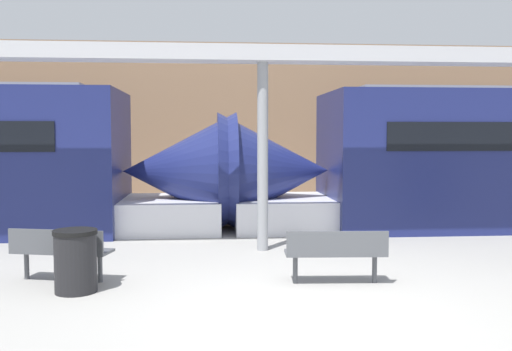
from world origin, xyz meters
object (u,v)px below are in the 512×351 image
(trash_bin, at_px, (76,261))
(support_column_near, at_px, (263,157))
(bench_far, at_px, (60,249))
(bench_near, at_px, (336,251))

(trash_bin, xyz_separation_m, support_column_near, (2.78, 2.60, 1.29))
(bench_far, bearing_deg, support_column_near, 46.90)
(bench_near, xyz_separation_m, trash_bin, (-3.59, -0.11, -0.05))
(bench_far, distance_m, trash_bin, 0.67)
(bench_far, bearing_deg, bench_near, 7.20)
(bench_far, relative_size, trash_bin, 1.76)
(bench_near, xyz_separation_m, support_column_near, (-0.81, 2.49, 1.24))
(bench_near, relative_size, support_column_near, 0.42)
(bench_near, xyz_separation_m, bench_far, (-3.94, 0.46, 0.00))
(bench_near, height_order, trash_bin, trash_bin)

